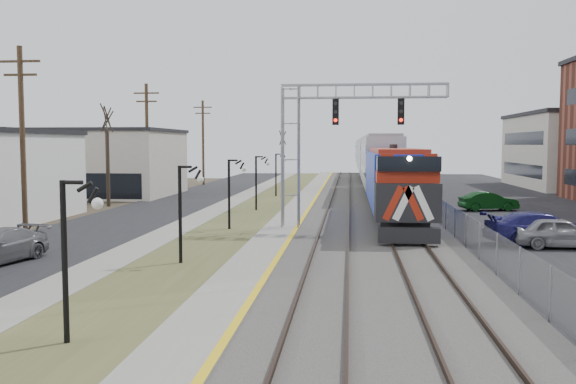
# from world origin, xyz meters

# --- Properties ---
(street_west) EXTENTS (7.00, 120.00, 0.04)m
(street_west) POSITION_xyz_m (-11.50, 35.00, 0.02)
(street_west) COLOR black
(street_west) RESTS_ON ground
(sidewalk) EXTENTS (2.00, 120.00, 0.08)m
(sidewalk) POSITION_xyz_m (-7.00, 35.00, 0.04)
(sidewalk) COLOR gray
(sidewalk) RESTS_ON ground
(grass_median) EXTENTS (4.00, 120.00, 0.06)m
(grass_median) POSITION_xyz_m (-4.00, 35.00, 0.03)
(grass_median) COLOR #4A4F2A
(grass_median) RESTS_ON ground
(platform) EXTENTS (2.00, 120.00, 0.24)m
(platform) POSITION_xyz_m (-1.00, 35.00, 0.12)
(platform) COLOR gray
(platform) RESTS_ON ground
(ballast_bed) EXTENTS (8.00, 120.00, 0.20)m
(ballast_bed) POSITION_xyz_m (4.00, 35.00, 0.10)
(ballast_bed) COLOR #595651
(ballast_bed) RESTS_ON ground
(parking_lot) EXTENTS (16.00, 120.00, 0.04)m
(parking_lot) POSITION_xyz_m (16.00, 35.00, 0.02)
(parking_lot) COLOR black
(parking_lot) RESTS_ON ground
(platform_edge) EXTENTS (0.24, 120.00, 0.01)m
(platform_edge) POSITION_xyz_m (-0.12, 35.00, 0.24)
(platform_edge) COLOR gold
(platform_edge) RESTS_ON platform
(track_near) EXTENTS (1.58, 120.00, 0.15)m
(track_near) POSITION_xyz_m (2.00, 35.00, 0.28)
(track_near) COLOR #2D2119
(track_near) RESTS_ON ballast_bed
(track_far) EXTENTS (1.58, 120.00, 0.15)m
(track_far) POSITION_xyz_m (5.50, 35.00, 0.28)
(track_far) COLOR #2D2119
(track_far) RESTS_ON ballast_bed
(train) EXTENTS (3.00, 108.65, 5.33)m
(train) POSITION_xyz_m (5.50, 78.08, 2.94)
(train) COLOR #1632B7
(train) RESTS_ON ground
(signal_gantry) EXTENTS (9.00, 1.07, 8.15)m
(signal_gantry) POSITION_xyz_m (1.22, 27.99, 5.59)
(signal_gantry) COLOR gray
(signal_gantry) RESTS_ON ground
(lampposts) EXTENTS (0.14, 62.14, 4.00)m
(lampposts) POSITION_xyz_m (-4.00, 18.29, 2.00)
(lampposts) COLOR black
(lampposts) RESTS_ON ground
(utility_poles) EXTENTS (0.28, 80.28, 10.00)m
(utility_poles) POSITION_xyz_m (-14.50, 25.00, 5.00)
(utility_poles) COLOR #4C3823
(utility_poles) RESTS_ON ground
(fence) EXTENTS (0.04, 120.00, 1.60)m
(fence) POSITION_xyz_m (8.20, 35.00, 0.80)
(fence) COLOR gray
(fence) RESTS_ON ground
(bare_trees) EXTENTS (12.30, 42.30, 5.95)m
(bare_trees) POSITION_xyz_m (-12.66, 38.91, 2.70)
(bare_trees) COLOR #382D23
(bare_trees) RESTS_ON ground
(car_lot_d) EXTENTS (5.71, 3.05, 1.58)m
(car_lot_d) POSITION_xyz_m (11.96, 24.21, 0.79)
(car_lot_d) COLOR #191752
(car_lot_d) RESTS_ON ground
(car_lot_e) EXTENTS (4.32, 1.85, 1.45)m
(car_lot_e) POSITION_xyz_m (12.51, 23.35, 0.73)
(car_lot_e) COLOR gray
(car_lot_e) RESTS_ON ground
(car_lot_f) EXTENTS (4.31, 2.20, 1.36)m
(car_lot_f) POSITION_xyz_m (12.86, 39.52, 0.68)
(car_lot_f) COLOR #0B3A11
(car_lot_f) RESTS_ON ground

